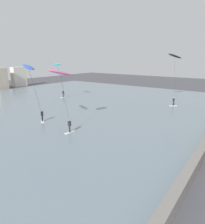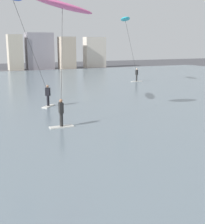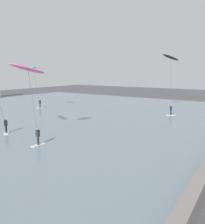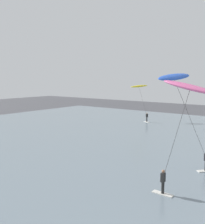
% 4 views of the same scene
% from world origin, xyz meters
% --- Properties ---
extents(kitesurfer_yellow, '(4.64, 3.26, 6.41)m').
position_xyz_m(kitesurfer_yellow, '(-16.07, 44.84, 5.59)').
color(kitesurfer_yellow, silver).
rests_on(kitesurfer_yellow, water_bay).
extents(kitesurfer_blue, '(4.13, 3.77, 8.13)m').
position_xyz_m(kitesurfer_blue, '(-0.51, 23.50, 7.12)').
color(kitesurfer_blue, silver).
rests_on(kitesurfer_blue, water_bay).
extents(kitesurfer_pink, '(3.91, 2.85, 7.55)m').
position_xyz_m(kitesurfer_pink, '(1.59, 20.31, 6.62)').
color(kitesurfer_pink, silver).
rests_on(kitesurfer_pink, water_bay).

